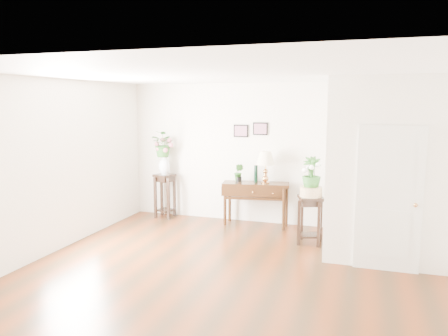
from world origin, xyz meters
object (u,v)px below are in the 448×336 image
at_px(table_lamp, 266,165).
at_px(plant_stand_a, 165,196).
at_px(console_table, 256,204).
at_px(plant_stand_b, 310,220).

height_order(table_lamp, plant_stand_a, table_lamp).
height_order(console_table, plant_stand_b, console_table).
height_order(console_table, plant_stand_a, plant_stand_a).
bearing_deg(plant_stand_b, console_table, 146.01).
relative_size(console_table, table_lamp, 2.05).
height_order(console_table, table_lamp, table_lamp).
xyz_separation_m(table_lamp, plant_stand_b, (0.97, -0.78, -0.80)).
bearing_deg(plant_stand_a, plant_stand_b, -14.47).
distance_m(table_lamp, plant_stand_a, 2.30).
xyz_separation_m(console_table, plant_stand_a, (-1.98, 0.03, 0.03)).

